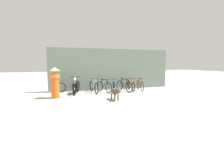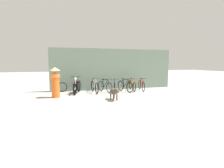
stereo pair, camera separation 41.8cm
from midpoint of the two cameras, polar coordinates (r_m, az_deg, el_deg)
The scene contains 12 objects.
ground_plane at distance 8.87m, azimuth 6.89°, elevation -5.02°, with size 60.00×60.00×0.00m, color #ADA89E.
shop_wall_back at distance 12.11m, azimuth -0.75°, elevation 4.83°, with size 8.53×0.20×2.77m.
bicycle_0 at distance 10.80m, azimuth -7.06°, elevation -0.93°, with size 0.46×1.77×0.89m.
bicycle_1 at distance 11.02m, azimuth -3.73°, elevation -0.81°, with size 0.61×1.56×0.85m.
bicycle_2 at distance 11.11m, azimuth -0.51°, elevation -0.71°, with size 0.58×1.62×0.84m.
bicycle_3 at distance 11.20m, azimuth 2.90°, elevation -0.67°, with size 0.55×1.60×0.86m.
bicycle_4 at distance 11.64m, azimuth 5.19°, elevation -0.46°, with size 0.46×1.70×0.83m.
bicycle_5 at distance 11.83m, azimuth 8.16°, elevation -0.33°, with size 0.52×1.65×0.84m.
motorcycle at distance 10.67m, azimuth -12.73°, elevation -0.83°, with size 0.69×1.75×1.04m.
stray_dog at distance 8.58m, azimuth -0.25°, elevation -2.45°, with size 0.35×1.23×0.66m.
person_in_robes at distance 9.56m, azimuth -19.29°, elevation 0.78°, with size 0.69×0.69×1.61m.
spare_tire_left at distance 11.34m, azimuth -17.38°, elevation -1.10°, with size 0.61×0.13×0.61m.
Camera 1 is at (-4.04, -7.72, 1.83)m, focal length 28.00 mm.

